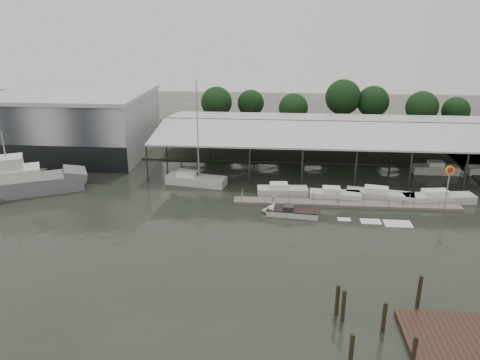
# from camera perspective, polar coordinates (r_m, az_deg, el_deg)

# --- Properties ---
(ground) EXTENTS (200.00, 200.00, 0.00)m
(ground) POSITION_cam_1_polar(r_m,az_deg,el_deg) (50.76, -2.94, -6.88)
(ground) COLOR #232821
(ground) RESTS_ON ground
(land_strip_far) EXTENTS (140.00, 30.00, 0.30)m
(land_strip_far) POSITION_cam_1_polar(r_m,az_deg,el_deg) (90.11, 0.64, 5.06)
(land_strip_far) COLOR #323729
(land_strip_far) RESTS_ON ground
(land_strip_west) EXTENTS (20.00, 40.00, 0.30)m
(land_strip_west) POSITION_cam_1_polar(r_m,az_deg,el_deg) (91.05, -26.02, 3.21)
(land_strip_west) COLOR #323729
(land_strip_west) RESTS_ON ground
(storage_warehouse) EXTENTS (24.50, 20.50, 10.50)m
(storage_warehouse) POSITION_cam_1_polar(r_m,az_deg,el_deg) (84.30, -19.48, 6.56)
(storage_warehouse) COLOR #B0B5BB
(storage_warehouse) RESTS_ON ground
(covered_boat_shed) EXTENTS (58.24, 24.00, 6.96)m
(covered_boat_shed) POSITION_cam_1_polar(r_m,az_deg,el_deg) (75.60, 12.88, 6.46)
(covered_boat_shed) COLOR silver
(covered_boat_shed) RESTS_ON ground
(trawler_dock) EXTENTS (3.00, 18.00, 0.50)m
(trawler_dock) POSITION_cam_1_polar(r_m,az_deg,el_deg) (72.87, -25.42, -0.28)
(trawler_dock) COLOR slate
(trawler_dock) RESTS_ON ground
(floating_dock) EXTENTS (28.00, 2.00, 1.40)m
(floating_dock) POSITION_cam_1_polar(r_m,az_deg,el_deg) (60.00, 12.74, -2.87)
(floating_dock) COLOR slate
(floating_dock) RESTS_ON ground
(shell_fuel_sign) EXTENTS (1.10, 0.18, 5.55)m
(shell_fuel_sign) POSITION_cam_1_polar(r_m,az_deg,el_deg) (61.62, 24.11, 0.15)
(shell_fuel_sign) COLOR gray
(shell_fuel_sign) RESTS_ON ground
(grey_trawler) EXTENTS (16.92, 11.58, 8.84)m
(grey_trawler) POSITION_cam_1_polar(r_m,az_deg,el_deg) (68.53, -25.33, -0.26)
(grey_trawler) COLOR slate
(grey_trawler) RESTS_ON ground
(white_sailboat) EXTENTS (8.73, 4.18, 14.71)m
(white_sailboat) POSITION_cam_1_polar(r_m,az_deg,el_deg) (65.99, -5.46, 0.05)
(white_sailboat) COLOR silver
(white_sailboat) RESTS_ON ground
(speedboat_underway) EXTENTS (17.76, 4.05, 2.00)m
(speedboat_underway) POSITION_cam_1_polar(r_m,az_deg,el_deg) (56.02, 5.84, -3.89)
(speedboat_underway) COLOR silver
(speedboat_underway) RESTS_ON ground
(moored_cruiser_0) EXTENTS (6.76, 2.72, 1.70)m
(moored_cruiser_0) POSITION_cam_1_polar(r_m,az_deg,el_deg) (61.99, 5.14, -1.31)
(moored_cruiser_0) COLOR silver
(moored_cruiser_0) RESTS_ON ground
(moored_cruiser_1) EXTENTS (6.53, 2.46, 1.70)m
(moored_cruiser_1) POSITION_cam_1_polar(r_m,az_deg,el_deg) (61.49, 11.43, -1.80)
(moored_cruiser_1) COLOR silver
(moored_cruiser_1) RESTS_ON ground
(moored_cruiser_2) EXTENTS (8.74, 3.94, 1.70)m
(moored_cruiser_2) POSITION_cam_1_polar(r_m,az_deg,el_deg) (62.99, 16.62, -1.73)
(moored_cruiser_2) COLOR silver
(moored_cruiser_2) RESTS_ON ground
(moored_cruiser_3) EXTENTS (9.19, 3.44, 1.70)m
(moored_cruiser_3) POSITION_cam_1_polar(r_m,az_deg,el_deg) (64.46, 23.00, -2.02)
(moored_cruiser_3) COLOR silver
(moored_cruiser_3) RESTS_ON ground
(mooring_pilings) EXTENTS (7.04, 7.85, 3.45)m
(mooring_pilings) POSITION_cam_1_polar(r_m,az_deg,el_deg) (37.73, 16.06, -16.13)
(mooring_pilings) COLOR black
(mooring_pilings) RESTS_ON ground
(horizon_tree_line) EXTENTS (65.83, 11.10, 10.60)m
(horizon_tree_line) POSITION_cam_1_polar(r_m,az_deg,el_deg) (95.78, 14.47, 8.93)
(horizon_tree_line) COLOR black
(horizon_tree_line) RESTS_ON ground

